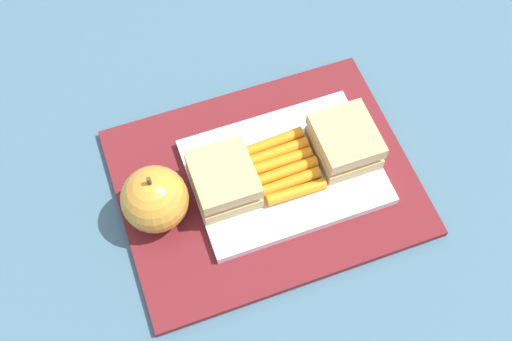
{
  "coord_description": "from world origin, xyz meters",
  "views": [
    {
      "loc": [
        0.14,
        0.34,
        0.7
      ],
      "look_at": [
        0.01,
        0.0,
        0.04
      ],
      "focal_mm": 44.27,
      "sensor_mm": 36.0,
      "label": 1
    }
  ],
  "objects_px": {
    "carrot_sticks_bundle": "(285,166)",
    "sandwich_half_left": "(345,142)",
    "sandwich_half_right": "(224,180)",
    "apple": "(156,202)",
    "food_tray": "(284,172)"
  },
  "relations": [
    {
      "from": "food_tray",
      "to": "apple",
      "type": "bearing_deg",
      "value": 1.57
    },
    {
      "from": "sandwich_half_right",
      "to": "apple",
      "type": "relative_size",
      "value": 0.89
    },
    {
      "from": "food_tray",
      "to": "sandwich_half_right",
      "type": "bearing_deg",
      "value": 0.0
    },
    {
      "from": "sandwich_half_left",
      "to": "apple",
      "type": "relative_size",
      "value": 0.89
    },
    {
      "from": "sandwich_half_left",
      "to": "apple",
      "type": "bearing_deg",
      "value": 1.06
    },
    {
      "from": "carrot_sticks_bundle",
      "to": "apple",
      "type": "distance_m",
      "value": 0.16
    },
    {
      "from": "sandwich_half_right",
      "to": "apple",
      "type": "xyz_separation_m",
      "value": [
        0.08,
        0.0,
        0.01
      ]
    },
    {
      "from": "carrot_sticks_bundle",
      "to": "sandwich_half_left",
      "type": "bearing_deg",
      "value": 179.77
    },
    {
      "from": "food_tray",
      "to": "apple",
      "type": "distance_m",
      "value": 0.16
    },
    {
      "from": "carrot_sticks_bundle",
      "to": "sandwich_half_right",
      "type": "bearing_deg",
      "value": 0.23
    },
    {
      "from": "food_tray",
      "to": "apple",
      "type": "height_order",
      "value": "apple"
    },
    {
      "from": "food_tray",
      "to": "sandwich_half_right",
      "type": "height_order",
      "value": "sandwich_half_right"
    },
    {
      "from": "sandwich_half_right",
      "to": "apple",
      "type": "distance_m",
      "value": 0.08
    },
    {
      "from": "sandwich_half_left",
      "to": "carrot_sticks_bundle",
      "type": "relative_size",
      "value": 0.9
    },
    {
      "from": "sandwich_half_left",
      "to": "sandwich_half_right",
      "type": "bearing_deg",
      "value": 0.0
    }
  ]
}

